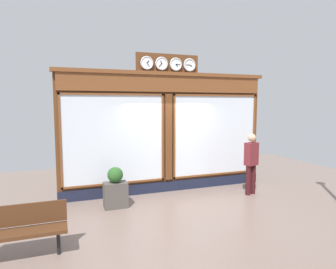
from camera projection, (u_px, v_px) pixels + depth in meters
The scene contains 6 objects.
ground_plane at pixel (217, 230), 5.86m from camera, with size 14.00×14.00×0.00m, color #7A665B.
shop_facade at pixel (166, 132), 8.41m from camera, with size 6.09×0.42×3.86m.
pedestrian at pixel (251, 161), 8.07m from camera, with size 0.41×0.31×1.69m.
planter_box at pixel (116, 195), 7.10m from camera, with size 0.56×0.36×0.61m, color #4C4742.
planter_shrub at pixel (115, 175), 7.05m from camera, with size 0.37×0.37×0.37m, color #285623.
street_bench at pixel (21, 227), 4.72m from camera, with size 1.40×0.40×0.87m.
Camera 1 is at (2.85, 7.75, 2.50)m, focal length 31.50 mm.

